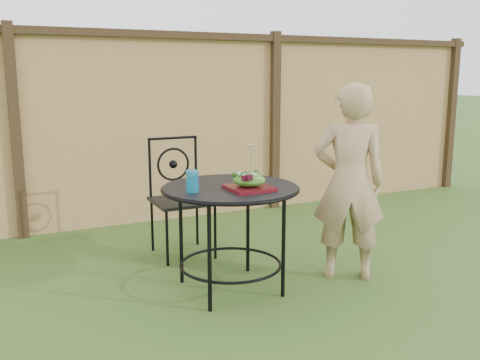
{
  "coord_description": "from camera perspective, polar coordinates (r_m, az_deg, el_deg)",
  "views": [
    {
      "loc": [
        -1.54,
        -2.91,
        1.45
      ],
      "look_at": [
        -0.01,
        0.29,
        0.75
      ],
      "focal_mm": 40.0,
      "sensor_mm": 36.0,
      "label": 1
    }
  ],
  "objects": [
    {
      "name": "drinking_glass",
      "position": [
        3.38,
        -5.11,
        -0.12
      ],
      "size": [
        0.08,
        0.08,
        0.14
      ],
      "primitive_type": "cylinder",
      "color": "#0D6E9B",
      "rests_on": "patio_table"
    },
    {
      "name": "patio_table",
      "position": [
        3.58,
        -1.03,
        -2.85
      ],
      "size": [
        0.92,
        0.92,
        0.72
      ],
      "color": "black",
      "rests_on": "ground"
    },
    {
      "name": "patio_chair",
      "position": [
        4.38,
        -6.42,
        -1.42
      ],
      "size": [
        0.46,
        0.46,
        0.95
      ],
      "color": "black",
      "rests_on": "ground"
    },
    {
      "name": "ground",
      "position": [
        3.6,
        2.17,
        -12.61
      ],
      "size": [
        60.0,
        60.0,
        0.0
      ],
      "primitive_type": "plane",
      "color": "#2D4D18",
      "rests_on": "ground"
    },
    {
      "name": "fence",
      "position": [
        5.36,
        -8.79,
        5.64
      ],
      "size": [
        8.0,
        0.12,
        1.9
      ],
      "color": "tan",
      "rests_on": "ground"
    },
    {
      "name": "fork",
      "position": [
        3.41,
        1.14,
        2.16
      ],
      "size": [
        0.01,
        0.01,
        0.18
      ],
      "primitive_type": "cylinder",
      "color": "silver",
      "rests_on": "salad"
    },
    {
      "name": "salad_plate",
      "position": [
        3.44,
        0.98,
        -0.85
      ],
      "size": [
        0.27,
        0.27,
        0.02
      ],
      "primitive_type": "cube",
      "color": "#3D080F",
      "rests_on": "patio_table"
    },
    {
      "name": "diner",
      "position": [
        3.85,
        11.56,
        -0.3
      ],
      "size": [
        0.61,
        0.55,
        1.4
      ],
      "primitive_type": "imported",
      "rotation": [
        0.0,
        0.0,
        2.61
      ],
      "color": "#A4825E",
      "rests_on": "ground"
    },
    {
      "name": "salad",
      "position": [
        3.43,
        0.99,
        -0.0
      ],
      "size": [
        0.21,
        0.21,
        0.08
      ],
      "primitive_type": "ellipsoid",
      "color": "#235614",
      "rests_on": "salad_plate"
    }
  ]
}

